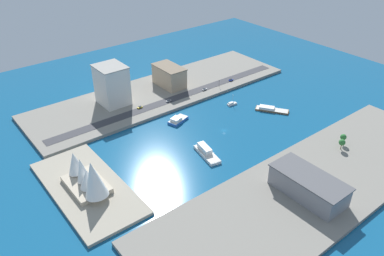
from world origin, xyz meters
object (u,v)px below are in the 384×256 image
at_px(catamaran_blue, 178,120).
at_px(barge_flat_brown, 270,109).
at_px(sailboat_small_white, 232,104).
at_px(van_white, 204,89).
at_px(apartment_midrise_tan, 169,76).
at_px(taxi_yellow_cab, 140,107).
at_px(opera_landmark, 87,176).
at_px(hotel_broad_white, 112,85).
at_px(hatchback_blue, 231,80).
at_px(traffic_light_waterfront, 219,82).
at_px(sedan_silver, 169,101).
at_px(warehouse_low_gray, 308,185).
at_px(ferry_white_commuter, 206,152).

xyz_separation_m(catamaran_blue, barge_flat_brown, (-32.88, -70.56, -0.38)).
distance_m(sailboat_small_white, van_white, 32.64).
distance_m(apartment_midrise_tan, taxi_yellow_cab, 50.08).
relative_size(catamaran_blue, opera_landmark, 0.45).
distance_m(sailboat_small_white, hotel_broad_white, 101.00).
xyz_separation_m(hatchback_blue, traffic_light_waterfront, (-2.90, 17.41, 3.36)).
relative_size(sedan_silver, opera_landmark, 0.11).
bearing_deg(barge_flat_brown, sailboat_small_white, 33.28).
xyz_separation_m(sailboat_small_white, hotel_broad_white, (60.90, 78.57, 17.86)).
bearing_deg(opera_landmark, apartment_midrise_tan, -53.85).
bearing_deg(opera_landmark, sailboat_small_white, -78.62).
distance_m(hatchback_blue, opera_landmark, 183.80).
bearing_deg(warehouse_low_gray, hatchback_blue, -27.49).
bearing_deg(traffic_light_waterfront, sailboat_small_white, 158.44).
bearing_deg(sedan_silver, sailboat_small_white, -129.27).
bearing_deg(sedan_silver, taxi_yellow_cab, 78.26).
xyz_separation_m(traffic_light_waterfront, opera_landmark, (-58.61, 155.59, 5.04)).
xyz_separation_m(catamaran_blue, sailboat_small_white, (-5.79, -52.78, -0.56)).
height_order(ferry_white_commuter, taxi_yellow_cab, ferry_white_commuter).
bearing_deg(van_white, ferry_white_commuter, 140.91).
bearing_deg(opera_landmark, sedan_silver, -58.45).
distance_m(barge_flat_brown, warehouse_low_gray, 106.86).
bearing_deg(van_white, traffic_light_waterfront, -100.38).
xyz_separation_m(catamaran_blue, ferry_white_commuter, (-48.36, 11.41, 0.42)).
xyz_separation_m(warehouse_low_gray, opera_landmark, (83.31, 97.65, 2.59)).
xyz_separation_m(barge_flat_brown, sedan_silver, (61.00, 59.26, 2.20)).
relative_size(taxi_yellow_cab, traffic_light_waterfront, 0.67).
bearing_deg(catamaran_blue, taxi_yellow_cab, 22.39).
xyz_separation_m(sedan_silver, van_white, (-1.52, -38.20, -0.13)).
bearing_deg(hatchback_blue, catamaran_blue, 108.09).
bearing_deg(van_white, hotel_broad_white, 69.26).
height_order(taxi_yellow_cab, opera_landmark, opera_landmark).
relative_size(barge_flat_brown, sedan_silver, 5.86).
xyz_separation_m(barge_flat_brown, opera_landmark, (-1.88, 161.65, 10.60)).
bearing_deg(van_white, sedan_silver, 87.71).
height_order(catamaran_blue, warehouse_low_gray, warehouse_low_gray).
bearing_deg(catamaran_blue, sedan_silver, -21.88).
bearing_deg(sailboat_small_white, van_white, 5.80).
height_order(warehouse_low_gray, van_white, warehouse_low_gray).
distance_m(apartment_midrise_tan, hotel_broad_white, 57.18).
height_order(hotel_broad_white, van_white, hotel_broad_white).
xyz_separation_m(hotel_broad_white, van_white, (-28.50, -75.28, -15.61)).
relative_size(apartment_midrise_tan, opera_landmark, 0.77).
bearing_deg(catamaran_blue, apartment_midrise_tan, -29.63).
bearing_deg(catamaran_blue, traffic_light_waterfront, -69.70).
xyz_separation_m(catamaran_blue, van_white, (26.60, -49.49, 1.70)).
xyz_separation_m(hatchback_blue, sedan_silver, (1.37, 70.61, 0.01)).
bearing_deg(sedan_silver, apartment_midrise_tan, -36.79).
height_order(catamaran_blue, apartment_midrise_tan, apartment_midrise_tan).
bearing_deg(opera_landmark, van_white, -66.42).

